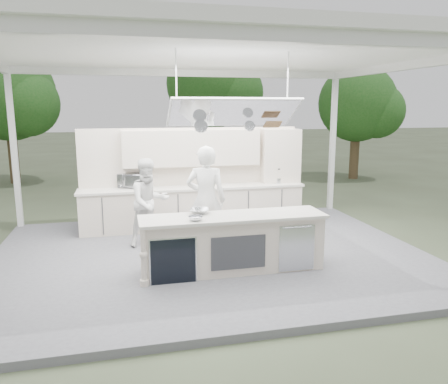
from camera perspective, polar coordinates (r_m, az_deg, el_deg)
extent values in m
plane|color=#49553A|center=(8.35, -1.75, -8.78)|extent=(90.00, 90.00, 0.00)
cube|color=slate|center=(8.33, -1.75, -8.39)|extent=(8.00, 6.00, 0.12)
cube|color=white|center=(11.97, 13.99, 6.02)|extent=(0.12, 0.12, 3.70)
cube|color=white|center=(10.90, -25.72, 4.79)|extent=(0.12, 0.12, 3.70)
cube|color=white|center=(7.91, -1.91, 17.91)|extent=(8.20, 6.20, 0.16)
cube|color=white|center=(5.11, 4.97, 19.85)|extent=(8.00, 0.12, 0.16)
cube|color=white|center=(10.74, -5.09, 15.22)|extent=(8.00, 0.12, 0.16)
cube|color=white|center=(9.47, 22.79, 14.99)|extent=(0.12, 6.00, 0.16)
cube|color=white|center=(7.02, 1.25, 10.36)|extent=(2.00, 0.71, 0.43)
cube|color=white|center=(7.02, 1.25, 10.36)|extent=(2.06, 0.76, 0.46)
cylinder|color=white|center=(6.86, -6.26, 14.25)|extent=(0.02, 0.02, 0.95)
cylinder|color=white|center=(7.31, 8.32, 14.00)|extent=(0.02, 0.02, 0.95)
cylinder|color=silver|center=(7.07, -3.04, 8.57)|extent=(0.22, 0.14, 0.21)
cylinder|color=silver|center=(7.21, 3.37, 8.62)|extent=(0.18, 0.12, 0.18)
cube|color=olive|center=(7.35, 6.35, 8.77)|extent=(0.28, 0.18, 0.12)
cube|color=beige|center=(7.38, 1.18, -6.81)|extent=(3.00, 0.70, 0.90)
cube|color=beige|center=(7.25, 1.19, -3.24)|extent=(3.10, 0.78, 0.05)
cylinder|color=beige|center=(6.84, -10.47, -8.39)|extent=(0.11, 0.11, 0.92)
cube|color=black|center=(6.90, -6.66, -8.98)|extent=(0.70, 0.04, 0.72)
cube|color=silver|center=(6.90, -6.65, -8.99)|extent=(0.74, 0.03, 0.72)
cube|color=#323337|center=(7.06, 1.91, -7.91)|extent=(0.90, 0.02, 0.55)
cube|color=silver|center=(7.38, 9.48, -7.23)|extent=(0.62, 0.02, 0.78)
cube|color=beige|center=(9.99, -3.96, -2.07)|extent=(5.00, 0.65, 0.90)
cube|color=beige|center=(9.89, -3.99, 0.61)|extent=(5.08, 0.72, 0.05)
cube|color=beige|center=(10.15, -4.29, 2.02)|extent=(5.00, 0.10, 2.25)
cube|color=beige|center=(9.94, -4.22, 5.75)|extent=(3.10, 0.38, 0.80)
cube|color=beige|center=(10.45, 7.32, 4.58)|extent=(0.90, 0.45, 1.30)
cube|color=olive|center=(10.45, 7.32, 4.58)|extent=(0.84, 0.40, 0.03)
cylinder|color=silver|center=(10.36, 7.00, 1.51)|extent=(0.20, 0.20, 0.12)
cylinder|color=black|center=(10.34, 7.02, 2.39)|extent=(0.17, 0.17, 0.20)
cylinder|color=black|center=(10.49, 8.79, 1.53)|extent=(0.16, 0.16, 0.10)
cone|color=black|center=(10.46, 8.82, 2.44)|extent=(0.14, 0.14, 0.24)
cylinder|color=brown|center=(18.22, -25.79, 4.35)|extent=(0.36, 0.36, 2.10)
sphere|color=#305C21|center=(18.14, -26.40, 11.39)|extent=(3.40, 3.40, 3.40)
sphere|color=#305C21|center=(17.50, -24.47, 10.48)|extent=(2.38, 2.38, 2.38)
cylinder|color=brown|center=(20.18, -1.66, 6.50)|extent=(0.36, 0.36, 2.45)
sphere|color=#305C21|center=(20.14, -1.70, 13.96)|extent=(4.00, 4.00, 4.00)
sphere|color=#305C21|center=(19.72, 1.00, 12.86)|extent=(2.80, 2.80, 2.80)
cylinder|color=brown|center=(18.22, 16.66, 4.71)|extent=(0.36, 0.36, 1.92)
sphere|color=#305C21|center=(18.13, 17.01, 11.04)|extent=(3.00, 3.00, 3.00)
sphere|color=#305C21|center=(18.05, 19.36, 9.95)|extent=(2.10, 2.10, 2.10)
imported|color=white|center=(8.13, -2.36, -1.03)|extent=(0.85, 0.69, 2.03)
imported|color=silver|center=(8.74, -9.73, -1.31)|extent=(1.02, 0.91, 1.73)
imported|color=silver|center=(9.91, -11.87, 1.51)|extent=(0.68, 0.57, 0.32)
imported|color=silver|center=(7.36, -3.23, -2.50)|extent=(0.42, 0.42, 0.08)
imported|color=silver|center=(6.91, -3.73, -3.45)|extent=(0.23, 0.23, 0.07)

